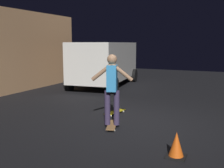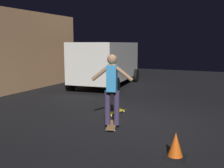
{
  "view_description": "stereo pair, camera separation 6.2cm",
  "coord_description": "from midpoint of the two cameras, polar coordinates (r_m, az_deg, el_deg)",
  "views": [
    {
      "loc": [
        -6.04,
        -2.16,
        1.99
      ],
      "look_at": [
        -0.5,
        0.38,
        1.05
      ],
      "focal_mm": 42.44,
      "sensor_mm": 36.0,
      "label": 1
    },
    {
      "loc": [
        -6.01,
        -2.22,
        1.99
      ],
      "look_at": [
        -0.5,
        0.38,
        1.05
      ],
      "focal_mm": 42.44,
      "sensor_mm": 36.0,
      "label": 2
    }
  ],
  "objects": [
    {
      "name": "parked_van",
      "position": [
        12.41,
        -1.04,
        4.92
      ],
      "size": [
        4.79,
        2.67,
        2.03
      ],
      "color": "silver",
      "rests_on": "ground_plane"
    },
    {
      "name": "skateboard_spare",
      "position": [
        7.57,
        0.99,
        -6.05
      ],
      "size": [
        0.8,
        0.36,
        0.07
      ],
      "color": "gold",
      "rests_on": "ground_plane"
    },
    {
      "name": "skateboard_ridden",
      "position": [
        6.4,
        0.28,
        -8.84
      ],
      "size": [
        0.8,
        0.44,
        0.07
      ],
      "color": "olive",
      "rests_on": "ground_plane"
    },
    {
      "name": "ground_plane",
      "position": [
        6.71,
        5.07,
        -8.52
      ],
      "size": [
        28.0,
        28.0,
        0.0
      ],
      "primitive_type": "plane",
      "color": "black"
    },
    {
      "name": "skater",
      "position": [
        6.17,
        0.29,
        -0.12
      ],
      "size": [
        0.43,
        0.96,
        1.67
      ],
      "color": "#382D4C",
      "rests_on": "skateboard_ridden"
    },
    {
      "name": "traffic_cone",
      "position": [
        4.89,
        13.88,
        -12.84
      ],
      "size": [
        0.34,
        0.34,
        0.46
      ],
      "color": "black",
      "rests_on": "ground_plane"
    }
  ]
}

